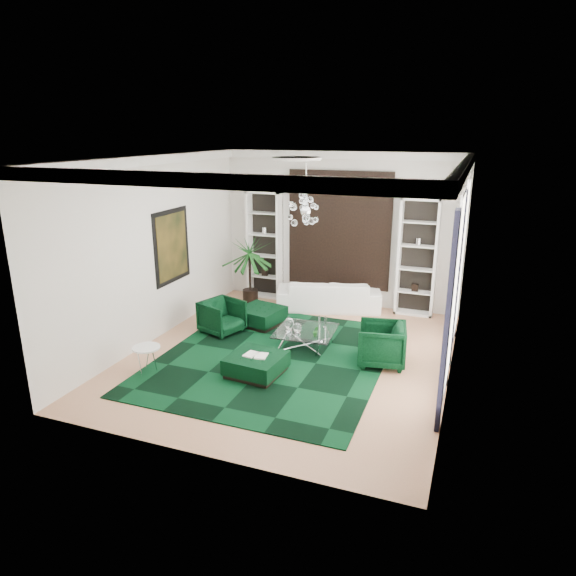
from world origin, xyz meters
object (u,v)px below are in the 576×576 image
at_px(coffee_table, 306,339).
at_px(ottoman_front, 256,365).
at_px(side_table, 147,360).
at_px(sofa, 329,295).
at_px(armchair_right, 382,344).
at_px(ottoman_side, 261,316).
at_px(armchair_left, 222,317).
at_px(palm, 250,263).

bearing_deg(coffee_table, ottoman_front, -107.92).
xyz_separation_m(coffee_table, side_table, (-2.37, -2.04, 0.04)).
xyz_separation_m(sofa, armchair_right, (1.82, -2.69, 0.03)).
relative_size(armchair_right, ottoman_side, 0.97).
relative_size(sofa, armchair_right, 2.85).
height_order(armchair_left, coffee_table, armchair_left).
xyz_separation_m(armchair_left, ottoman_front, (1.52, -1.60, -0.18)).
relative_size(ottoman_front, palm, 0.44).
distance_m(armchair_right, ottoman_front, 2.40).
xyz_separation_m(armchair_left, armchair_right, (3.56, -0.35, 0.03)).
bearing_deg(ottoman_side, sofa, 54.81).
relative_size(armchair_left, coffee_table, 0.70).
relative_size(sofa, ottoman_front, 2.69).
xyz_separation_m(sofa, coffee_table, (0.25, -2.51, -0.17)).
distance_m(sofa, ottoman_front, 3.95).
bearing_deg(armchair_right, palm, -131.89).
bearing_deg(coffee_table, armchair_right, -6.53).
distance_m(armchair_left, armchair_right, 3.57).
relative_size(ottoman_side, palm, 0.42).
bearing_deg(palm, coffee_table, -44.74).
xyz_separation_m(armchair_left, side_table, (-0.39, -2.20, -0.13)).
distance_m(armchair_left, coffee_table, 2.00).
height_order(sofa, side_table, sofa).
bearing_deg(coffee_table, sofa, 95.66).
distance_m(sofa, ottoman_side, 1.98).
height_order(coffee_table, palm, palm).
bearing_deg(ottoman_side, ottoman_front, -68.36).
height_order(ottoman_front, side_table, side_table).
height_order(armchair_right, palm, palm).
relative_size(sofa, palm, 1.17).
height_order(coffee_table, ottoman_side, ottoman_side).
relative_size(armchair_left, armchair_right, 0.92).
xyz_separation_m(ottoman_front, palm, (-1.79, 3.67, 0.89)).
distance_m(side_table, palm, 4.36).
bearing_deg(ottoman_front, palm, 116.09).
xyz_separation_m(sofa, ottoman_front, (-0.21, -3.94, -0.18)).
xyz_separation_m(ottoman_side, ottoman_front, (0.92, -2.33, -0.02)).
relative_size(coffee_table, palm, 0.54).
relative_size(sofa, side_table, 4.99).
relative_size(side_table, palm, 0.23).
relative_size(coffee_table, ottoman_side, 1.27).
bearing_deg(coffee_table, ottoman_side, 147.01).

